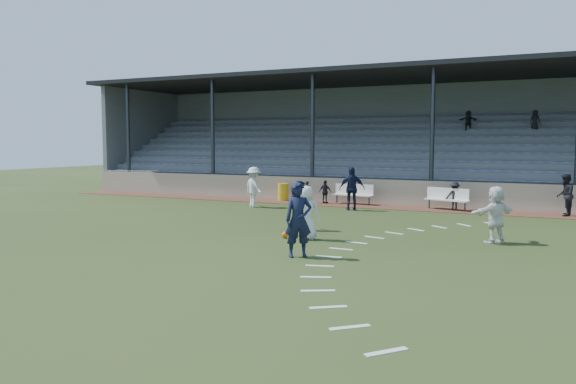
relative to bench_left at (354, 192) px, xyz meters
The scene contains 19 objects.
ground 11.00m from the bench_left, 87.16° to the right, with size 90.00×90.00×0.00m, color #293817.
cinder_track 0.92m from the bench_left, 40.77° to the right, with size 34.00×2.00×0.02m, color #522D20.
retaining_wall 0.80m from the bench_left, 46.82° to the left, with size 34.00×0.18×1.20m, color tan.
bench_left is the anchor object (origin of this frame).
bench_right 4.50m from the bench_left, ahead, with size 2.03×1.03×0.95m.
trash_bin 3.76m from the bench_left, behind, with size 0.54×0.54×0.87m, color gold.
football 10.10m from the bench_left, 83.29° to the right, with size 0.20×0.20×0.20m, color #D95E0C.
player_white_lead 10.13m from the bench_left, 79.24° to the right, with size 0.82×0.53×1.67m, color silver.
player_navy_lead 12.76m from the bench_left, 77.54° to the right, with size 0.71×0.47×1.96m, color black.
player_navy_mid 8.31m from the bench_left, 84.10° to the right, with size 0.82×0.64×1.68m, color black.
player_white_wing 4.89m from the bench_left, 140.11° to the right, with size 1.20×0.69×1.85m, color silver.
player_navy_wing 2.42m from the bench_left, 72.84° to the right, with size 1.12×0.46×1.90m, color black.
player_white_back 10.78m from the bench_left, 48.15° to the right, with size 1.58×0.50×1.70m, color silver.
official 9.15m from the bench_left, ahead, with size 0.83×0.65×1.71m, color black.
sub_left_near 2.27m from the bench_left, 166.59° to the right, with size 0.39×0.26×1.07m, color black.
sub_left_far 1.36m from the bench_left, 160.77° to the right, with size 0.66×0.28×1.13m, color black.
sub_right 4.79m from the bench_left, ahead, with size 0.80×0.46×1.24m, color black.
grandstand 5.56m from the bench_left, 84.09° to the left, with size 34.60×9.00×6.61m.
penalty_arc 11.93m from the bench_left, 66.96° to the right, with size 3.89×14.63×0.01m.
Camera 1 is at (8.21, -14.66, 3.01)m, focal length 35.00 mm.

